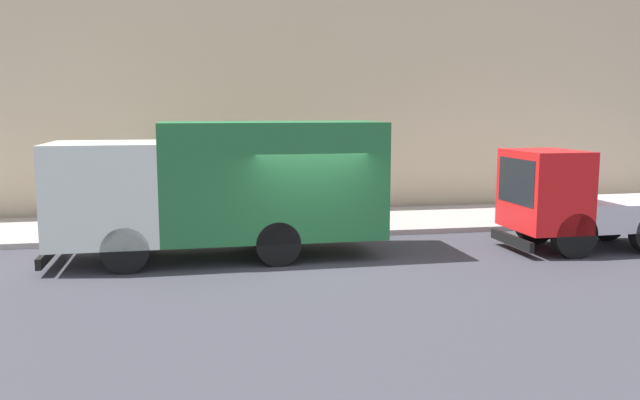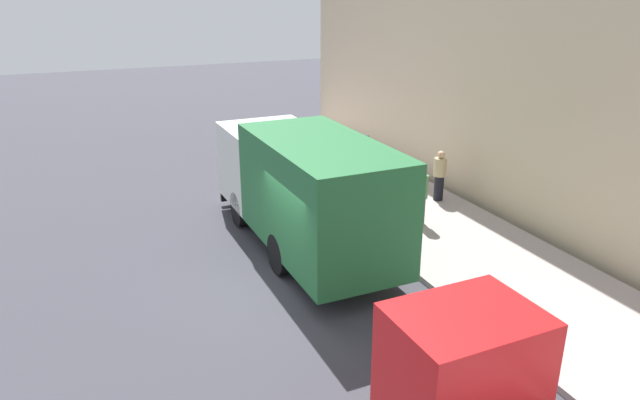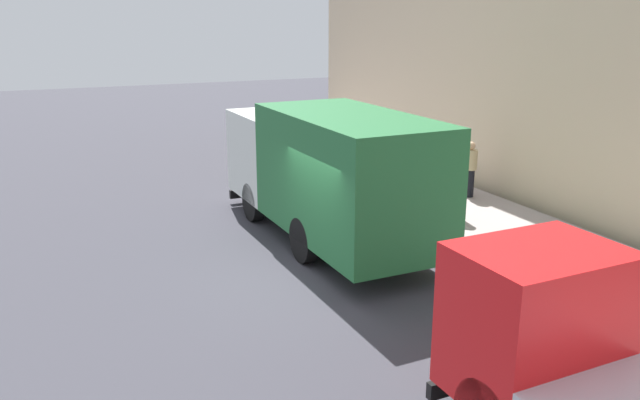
% 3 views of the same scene
% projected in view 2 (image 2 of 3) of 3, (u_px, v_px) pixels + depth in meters
% --- Properties ---
extents(ground, '(80.00, 80.00, 0.00)m').
position_uv_depth(ground, '(287.00, 287.00, 13.45)').
color(ground, '#3B3B43').
extents(sidewalk, '(4.12, 30.00, 0.15)m').
position_uv_depth(sidewalk, '(466.00, 248.00, 15.30)').
color(sidewalk, '#AFA29D').
rests_on(sidewalk, ground).
extents(building_facade, '(0.50, 30.00, 10.49)m').
position_uv_depth(building_facade, '(569.00, 42.00, 14.45)').
color(building_facade, beige).
rests_on(building_facade, ground).
extents(large_utility_truck, '(2.57, 7.66, 3.18)m').
position_uv_depth(large_utility_truck, '(303.00, 186.00, 14.88)').
color(large_utility_truck, white).
rests_on(large_utility_truck, ground).
extents(pedestrian_walking, '(0.54, 0.54, 1.61)m').
position_uv_depth(pedestrian_walking, '(440.00, 175.00, 18.19)').
color(pedestrian_walking, black).
rests_on(pedestrian_walking, sidewalk).
extents(pedestrian_standing, '(0.49, 0.49, 1.67)m').
position_uv_depth(pedestrian_standing, '(421.00, 195.00, 16.35)').
color(pedestrian_standing, '#52433E').
rests_on(pedestrian_standing, sidewalk).
extents(street_sign_post, '(0.44, 0.08, 2.56)m').
position_uv_depth(street_sign_post, '(361.00, 170.00, 16.44)').
color(street_sign_post, '#4C5156').
rests_on(street_sign_post, sidewalk).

